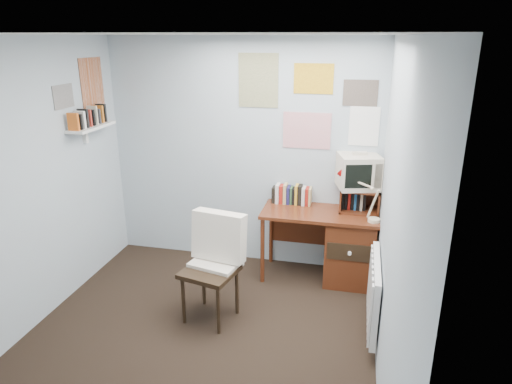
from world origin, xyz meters
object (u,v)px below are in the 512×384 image
at_px(desk, 344,245).
at_px(tv_riser, 360,200).
at_px(crt_tv, 358,170).
at_px(wall_shelf, 91,127).
at_px(desk_chair, 210,272).
at_px(radiator, 374,293).
at_px(desk_lamp, 376,201).

distance_m(desk, tv_riser, 0.51).
xyz_separation_m(crt_tv, wall_shelf, (-2.66, -0.51, 0.42)).
bearing_deg(crt_tv, desk_chair, -153.42).
height_order(crt_tv, radiator, crt_tv).
xyz_separation_m(desk, desk_lamp, (0.27, -0.15, 0.57)).
bearing_deg(desk, desk_lamp, -29.70).
height_order(desk_chair, desk_lamp, desk_lamp).
height_order(desk_lamp, radiator, desk_lamp).
bearing_deg(tv_riser, radiator, -80.72).
xyz_separation_m(desk_lamp, radiator, (0.02, -0.78, -0.56)).
height_order(desk_lamp, tv_riser, desk_lamp).
relative_size(desk_chair, desk_lamp, 2.20).
distance_m(crt_tv, wall_shelf, 2.74).
relative_size(desk, wall_shelf, 1.94).
height_order(crt_tv, wall_shelf, wall_shelf).
bearing_deg(desk_lamp, desk_chair, -162.02).
bearing_deg(wall_shelf, crt_tv, 10.87).
distance_m(desk_chair, wall_shelf, 1.92).
distance_m(desk_chair, crt_tv, 1.82).
distance_m(desk_chair, tv_riser, 1.73).
xyz_separation_m(desk, tv_riser, (0.12, 0.11, 0.48)).
relative_size(tv_riser, wall_shelf, 0.65).
xyz_separation_m(desk_chair, tv_riser, (1.27, 1.10, 0.40)).
relative_size(desk_lamp, crt_tv, 1.10).
relative_size(desk_chair, radiator, 1.20).
distance_m(crt_tv, radiator, 1.33).
distance_m(tv_riser, wall_shelf, 2.83).
relative_size(tv_riser, radiator, 0.50).
distance_m(desk_lamp, radiator, 0.96).
relative_size(desk, crt_tv, 3.03).
xyz_separation_m(desk, wall_shelf, (-2.57, -0.38, 1.21)).
bearing_deg(wall_shelf, tv_riser, 10.32).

